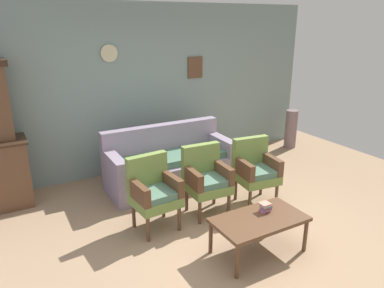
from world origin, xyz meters
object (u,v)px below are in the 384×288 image
Objects in this scene: book_stack_on_table at (266,207)px; floor_vase_by_wall at (291,129)px; coffee_table at (259,222)px; armchair_near_cabinet at (206,177)px; armchair_by_doorway at (255,168)px; floral_couch at (170,165)px; armchair_near_couch_end at (153,190)px.

floor_vase_by_wall is (2.68, 2.37, -0.10)m from book_stack_on_table.
coffee_table is 3.74m from floor_vase_by_wall.
armchair_near_cabinet and armchair_by_doorway have the same top height.
armchair_by_doorway is 1.05m from book_stack_on_table.
book_stack_on_table is at bearing -122.67° from armchair_by_doorway.
floral_couch reaches higher than book_stack_on_table.
coffee_table is (-0.72, -0.97, -0.12)m from armchair_by_doorway.
book_stack_on_table is at bearing -46.19° from armchair_near_couch_end.
armchair_by_doorway is 6.62× the size of book_stack_on_table.
floor_vase_by_wall is at bearing 41.55° from book_stack_on_table.
armchair_near_couch_end is 3.86m from floor_vase_by_wall.
book_stack_on_table is (0.92, -0.96, -0.03)m from armchair_near_couch_end.
armchair_near_cabinet is at bearing -153.77° from floor_vase_by_wall.
armchair_near_cabinet is at bearing 173.91° from armchair_by_doorway.
floral_couch and armchair_by_doorway have the same top height.
floor_vase_by_wall is (2.88, 0.41, 0.05)m from floral_couch.
armchair_near_couch_end is at bearing 126.64° from coffee_table.
book_stack_on_table reaches higher than coffee_table.
armchair_near_cabinet is at bearing -88.13° from floral_couch.
floral_couch is 2.91m from floor_vase_by_wall.
book_stack_on_table is at bearing -138.45° from floor_vase_by_wall.
armchair_near_couch_end reaches higher than book_stack_on_table.
armchair_by_doorway reaches higher than floor_vase_by_wall.
coffee_table is at bearing -88.29° from floral_couch.
coffee_table is 1.33× the size of floor_vase_by_wall.
armchair_near_cabinet is at bearing 100.31° from book_stack_on_table.
coffee_table is (0.03, -1.05, -0.12)m from armchair_near_cabinet.
book_stack_on_table is (0.15, 0.08, 0.10)m from coffee_table.
floral_couch reaches higher than floor_vase_by_wall.
floral_couch and armchair_near_couch_end have the same top height.
armchair_near_cabinet is 0.90× the size of coffee_table.
armchair_near_couch_end is 0.74m from armchair_near_cabinet.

